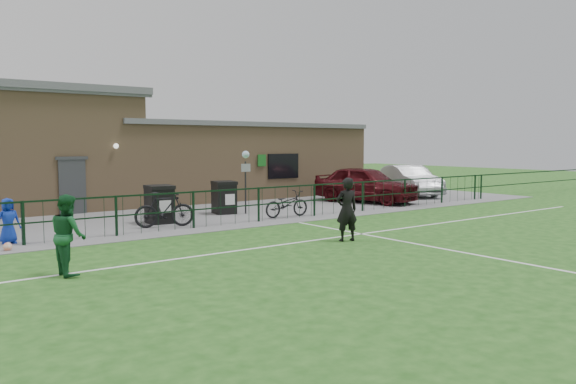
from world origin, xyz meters
TOP-DOWN VIEW (x-y plane):
  - ground at (0.00, 0.00)m, footprint 90.00×90.00m
  - paving_strip at (0.00, 13.50)m, footprint 34.00×13.00m
  - pitch_line_touch at (0.00, 7.80)m, footprint 28.00×0.10m
  - pitch_line_mid at (0.00, 4.00)m, footprint 28.00×0.10m
  - pitch_line_perp at (2.00, 0.00)m, footprint 0.10×16.00m
  - perimeter_fence at (0.00, 8.00)m, footprint 28.00×0.10m
  - wheelie_bin_left at (-1.89, 9.69)m, footprint 0.87×0.96m
  - wheelie_bin_right at (1.17, 10.62)m, footprint 0.93×1.01m
  - sign_post at (1.80, 10.07)m, footprint 0.06×0.06m
  - car_maroon at (8.46, 10.29)m, footprint 3.14×5.20m
  - car_silver at (12.62, 11.34)m, footprint 3.27×4.99m
  - bicycle_d at (-2.16, 8.71)m, footprint 1.97×1.00m
  - bicycle_e at (2.47, 8.34)m, footprint 1.85×0.71m
  - spectator_child at (-6.77, 8.49)m, footprint 0.66×0.50m
  - goalkeeper_kick at (0.78, 3.44)m, footprint 1.96×3.22m
  - outfield_player at (-6.50, 3.91)m, footprint 0.66×0.84m
  - ball_ground at (-7.00, 7.46)m, footprint 0.22×0.22m
  - clubhouse at (-0.88, 16.50)m, footprint 24.25×5.40m

SIDE VIEW (x-z plane):
  - ground at x=0.00m, z-range 0.00..0.00m
  - pitch_line_touch at x=0.00m, z-range 0.00..0.01m
  - pitch_line_mid at x=0.00m, z-range 0.00..0.01m
  - pitch_line_perp at x=2.00m, z-range 0.00..0.01m
  - paving_strip at x=0.00m, z-range 0.00..0.02m
  - ball_ground at x=-7.00m, z-range 0.00..0.22m
  - bicycle_e at x=2.47m, z-range 0.02..0.98m
  - bicycle_d at x=-2.16m, z-range 0.02..1.16m
  - wheelie_bin_right at x=1.17m, z-range 0.02..1.17m
  - perimeter_fence at x=0.00m, z-range 0.00..1.20m
  - wheelie_bin_left at x=-1.89m, z-range 0.02..1.21m
  - spectator_child at x=-6.77m, z-range 0.02..1.25m
  - car_silver at x=12.62m, z-range 0.02..1.58m
  - outfield_player at x=-6.50m, z-range 0.00..1.68m
  - car_maroon at x=8.46m, z-range 0.02..1.67m
  - goalkeeper_kick at x=0.78m, z-range -0.33..2.16m
  - sign_post at x=1.80m, z-range 0.02..2.02m
  - clubhouse at x=-0.88m, z-range -0.26..4.70m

